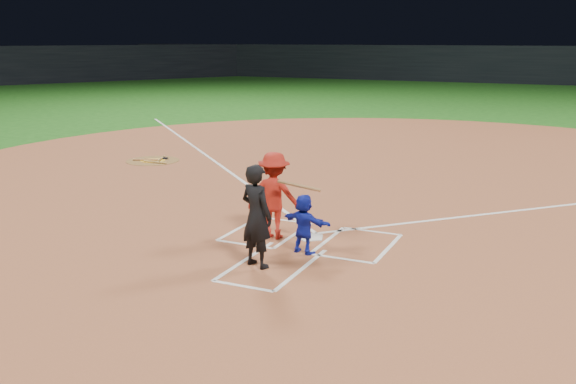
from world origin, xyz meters
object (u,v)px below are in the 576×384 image
at_px(home_plate, 310,237).
at_px(batter_at_plate, 274,195).
at_px(catcher, 304,224).
at_px(umpire, 257,216).
at_px(on_deck_circle, 153,161).

bearing_deg(home_plate, batter_at_plate, 22.88).
xyz_separation_m(catcher, batter_at_plate, (-0.89, 0.61, 0.30)).
xyz_separation_m(home_plate, umpire, (-0.22, -1.87, 0.89)).
bearing_deg(umpire, home_plate, -78.13).
height_order(on_deck_circle, catcher, catcher).
height_order(home_plate, umpire, umpire).
distance_m(home_plate, umpire, 2.08).
relative_size(home_plate, catcher, 0.54).
distance_m(umpire, batter_at_plate, 1.65).
distance_m(on_deck_circle, catcher, 10.17).
bearing_deg(umpire, batter_at_plate, -56.20).
xyz_separation_m(home_plate, catcher, (0.24, -0.89, 0.55)).
bearing_deg(home_plate, catcher, 105.14).
bearing_deg(umpire, on_deck_circle, -25.49).
bearing_deg(batter_at_plate, on_deck_circle, 141.15).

